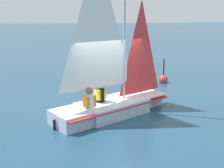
% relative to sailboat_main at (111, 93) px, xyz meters
% --- Properties ---
extents(ground_plane, '(260.00, 260.00, 0.00)m').
position_rel_sailboat_main_xyz_m(ground_plane, '(0.01, -0.03, -0.77)').
color(ground_plane, navy).
extents(sailboat_main, '(2.95, 4.34, 5.27)m').
position_rel_sailboat_main_xyz_m(sailboat_main, '(0.00, 0.00, 0.00)').
color(sailboat_main, '#B2BCCC').
rests_on(sailboat_main, ground_plane).
extents(sailor_helm, '(0.40, 0.42, 1.16)m').
position_rel_sailboat_main_xyz_m(sailor_helm, '(0.08, 0.36, -0.14)').
color(sailor_helm, black).
rests_on(sailor_helm, ground_plane).
extents(sailor_crew, '(0.40, 0.42, 1.16)m').
position_rel_sailboat_main_xyz_m(sailor_crew, '(-0.63, 0.86, -0.15)').
color(sailor_crew, black).
rests_on(sailor_crew, ground_plane).
extents(buoy_marker, '(0.46, 0.46, 1.25)m').
position_rel_sailboat_main_xyz_m(buoy_marker, '(3.87, -3.75, -0.59)').
color(buoy_marker, red).
rests_on(buoy_marker, ground_plane).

